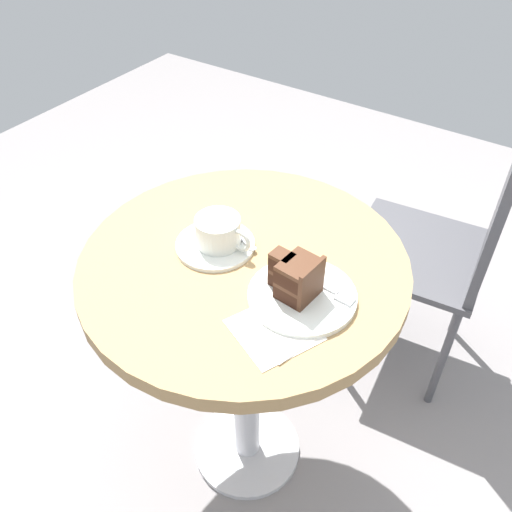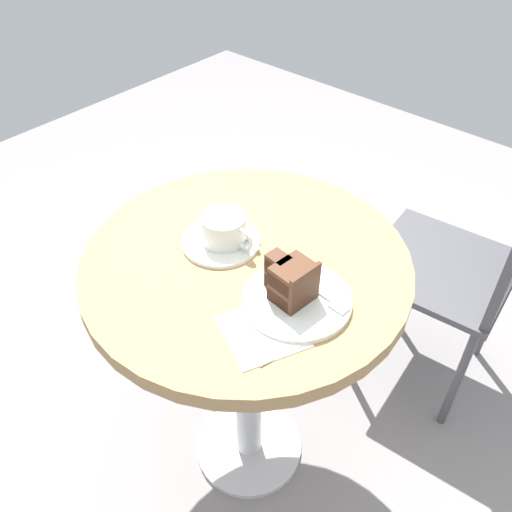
% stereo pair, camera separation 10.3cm
% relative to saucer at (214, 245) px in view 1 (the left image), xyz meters
% --- Properties ---
extents(ground_plane, '(4.40, 4.40, 0.01)m').
position_rel_saucer_xyz_m(ground_plane, '(0.07, 0.00, -0.75)').
color(ground_plane, gray).
rests_on(ground_plane, ground).
extents(cafe_table, '(0.67, 0.67, 0.74)m').
position_rel_saucer_xyz_m(cafe_table, '(0.07, 0.00, -0.14)').
color(cafe_table, '#A37F51').
rests_on(cafe_table, ground).
extents(saucer, '(0.16, 0.16, 0.01)m').
position_rel_saucer_xyz_m(saucer, '(0.00, 0.00, 0.00)').
color(saucer, silver).
rests_on(saucer, cafe_table).
extents(coffee_cup, '(0.13, 0.09, 0.06)m').
position_rel_saucer_xyz_m(coffee_cup, '(0.01, 0.01, 0.04)').
color(coffee_cup, silver).
rests_on(coffee_cup, saucer).
extents(teaspoon, '(0.10, 0.05, 0.00)m').
position_rel_saucer_xyz_m(teaspoon, '(0.04, 0.04, 0.01)').
color(teaspoon, silver).
rests_on(teaspoon, saucer).
extents(cake_plate, '(0.20, 0.20, 0.01)m').
position_rel_saucer_xyz_m(cake_plate, '(0.22, -0.03, 0.00)').
color(cake_plate, silver).
rests_on(cake_plate, cafe_table).
extents(cake_slice, '(0.10, 0.08, 0.08)m').
position_rel_saucer_xyz_m(cake_slice, '(0.21, -0.03, 0.05)').
color(cake_slice, '#381E14').
rests_on(cake_slice, cake_plate).
extents(fork, '(0.14, 0.02, 0.00)m').
position_rel_saucer_xyz_m(fork, '(0.26, 0.01, 0.01)').
color(fork, silver).
rests_on(fork, cake_plate).
extents(napkin, '(0.18, 0.18, 0.00)m').
position_rel_saucer_xyz_m(napkin, '(0.23, -0.12, -0.00)').
color(napkin, silver).
rests_on(napkin, cafe_table).
extents(cafe_chair, '(0.42, 0.42, 0.90)m').
position_rel_saucer_xyz_m(cafe_chair, '(0.36, 0.61, -0.22)').
color(cafe_chair, '#4C4C51').
rests_on(cafe_chair, ground).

